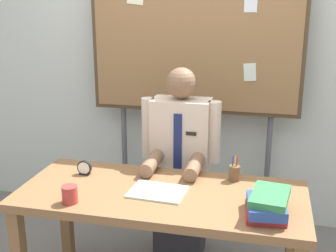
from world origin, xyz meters
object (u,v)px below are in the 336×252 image
object	(u,v)px
desk	(161,206)
person	(180,173)
bulletin_board	(195,36)
book_stack	(267,204)
desk_clock	(84,168)
coffee_mug	(70,194)
open_notebook	(158,192)
pen_holder	(234,173)

from	to	relation	value
desk	person	world-z (taller)	person
bulletin_board	book_stack	size ratio (longest dim) A/B	6.97
desk	person	size ratio (longest dim) A/B	1.20
desk_clock	desk	bearing A→B (deg)	-14.15
person	desk_clock	size ratio (longest dim) A/B	14.79
person	coffee_mug	world-z (taller)	person
desk	open_notebook	size ratio (longest dim) A/B	5.25
pen_holder	coffee_mug	bearing A→B (deg)	-148.95
person	open_notebook	world-z (taller)	person
desk	desk_clock	world-z (taller)	desk_clock
open_notebook	coffee_mug	distance (m)	0.50
person	book_stack	xyz separation A→B (m)	(0.60, -0.71, 0.17)
person	open_notebook	xyz separation A→B (m)	(-0.02, -0.57, 0.11)
desk	coffee_mug	distance (m)	0.54
person	bulletin_board	bearing A→B (deg)	89.99
bulletin_board	desk_clock	xyz separation A→B (m)	(-0.54, -0.92, -0.76)
person	desk_clock	distance (m)	0.70
desk	pen_holder	world-z (taller)	pen_holder
desk_clock	pen_holder	world-z (taller)	pen_holder
desk	open_notebook	world-z (taller)	open_notebook
coffee_mug	desk_clock	bearing A→B (deg)	102.18
open_notebook	desk_clock	distance (m)	0.55
person	book_stack	world-z (taller)	person
bulletin_board	desk_clock	world-z (taller)	bulletin_board
desk	bulletin_board	size ratio (longest dim) A/B	0.76
bulletin_board	pen_holder	bearing A→B (deg)	-63.43
bulletin_board	pen_holder	size ratio (longest dim) A/B	13.71
desk	book_stack	xyz separation A→B (m)	(0.60, -0.16, 0.16)
coffee_mug	pen_holder	distance (m)	1.00
coffee_mug	open_notebook	bearing A→B (deg)	28.06
book_stack	coffee_mug	bearing A→B (deg)	-174.80
person	pen_holder	size ratio (longest dim) A/B	8.72
desk	person	distance (m)	0.55
bulletin_board	coffee_mug	distance (m)	1.58
pen_holder	book_stack	bearing A→B (deg)	-63.93
bulletin_board	open_notebook	world-z (taller)	bulletin_board
bulletin_board	coffee_mug	bearing A→B (deg)	-109.14
pen_holder	open_notebook	bearing A→B (deg)	-145.98
coffee_mug	bulletin_board	bearing A→B (deg)	70.86
book_stack	open_notebook	bearing A→B (deg)	167.52
book_stack	pen_holder	distance (m)	0.46
person	coffee_mug	xyz separation A→B (m)	(-0.45, -0.81, 0.15)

